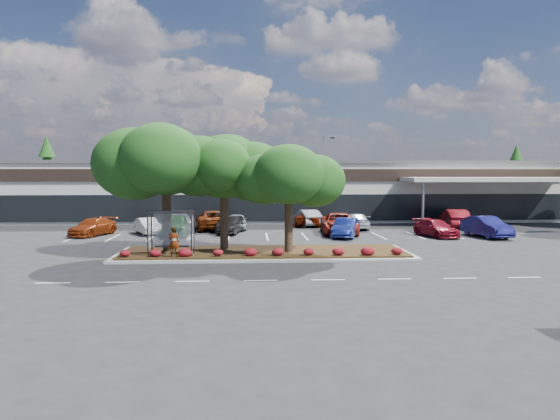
{
  "coord_description": "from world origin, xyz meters",
  "views": [
    {
      "loc": [
        -2.98,
        -29.4,
        5.11
      ],
      "look_at": [
        -0.87,
        6.49,
        2.6
      ],
      "focal_mm": 35.0,
      "sensor_mm": 36.0,
      "label": 1
    }
  ],
  "objects": [
    {
      "name": "car_11",
      "position": [
        -3.96,
        19.01,
        0.72
      ],
      "size": [
        1.73,
        4.25,
        1.44
      ],
      "primitive_type": "imported",
      "rotation": [
        0.0,
        0.0,
        3.15
      ],
      "color": "#9DA2A9",
      "rests_on": "ground"
    },
    {
      "name": "car_16",
      "position": [
        15.93,
        19.47,
        0.85
      ],
      "size": [
        2.4,
        5.37,
        1.71
      ],
      "primitive_type": "imported",
      "rotation": [
        0.0,
        0.0,
        3.02
      ],
      "color": "maroon",
      "rests_on": "ground"
    },
    {
      "name": "car_3",
      "position": [
        -4.44,
        15.86,
        0.73
      ],
      "size": [
        2.31,
        4.62,
        1.46
      ],
      "primitive_type": "imported",
      "rotation": [
        0.0,
        0.0,
        -0.18
      ],
      "color": "black",
      "rests_on": "ground"
    },
    {
      "name": "retail_store",
      "position": [
        0.06,
        33.91,
        3.15
      ],
      "size": [
        80.4,
        25.2,
        6.25
      ],
      "color": "#BCB7AC",
      "rests_on": "ground"
    },
    {
      "name": "car_9",
      "position": [
        -8.86,
        17.87,
        0.77
      ],
      "size": [
        2.89,
        5.67,
        1.53
      ],
      "primitive_type": "imported",
      "rotation": [
        0.0,
        0.0,
        3.2
      ],
      "color": "#5A585F",
      "rests_on": "ground"
    },
    {
      "name": "island_tree_east",
      "position": [
        -0.5,
        3.7,
        3.51
      ],
      "size": [
        5.8,
        5.8,
        6.5
      ],
      "primitive_type": null,
      "color": "#153E10",
      "rests_on": "landscape_island"
    },
    {
      "name": "car_5",
      "position": [
        4.68,
        12.71,
        0.75
      ],
      "size": [
        3.03,
        4.82,
        1.5
      ],
      "primitive_type": "imported",
      "rotation": [
        0.0,
        0.0,
        -0.34
      ],
      "color": "navy",
      "rests_on": "ground"
    },
    {
      "name": "conifer_north_east",
      "position": [
        34.0,
        44.0,
        4.5
      ],
      "size": [
        3.96,
        3.96,
        9.0
      ],
      "primitive_type": "cone",
      "color": "#153E10",
      "rests_on": "ground"
    },
    {
      "name": "car_4",
      "position": [
        4.53,
        15.07,
        0.86
      ],
      "size": [
        3.27,
        6.34,
        1.71
      ],
      "primitive_type": "imported",
      "rotation": [
        0.0,
        0.0,
        -0.07
      ],
      "color": "maroon",
      "rests_on": "ground"
    },
    {
      "name": "car_1",
      "position": [
        -11.25,
        15.83,
        0.66
      ],
      "size": [
        2.95,
        4.23,
        1.32
      ],
      "primitive_type": "imported",
      "rotation": [
        0.0,
        0.0,
        0.43
      ],
      "color": "white",
      "rests_on": "ground"
    },
    {
      "name": "car_14",
      "position": [
        6.66,
        18.92,
        0.69
      ],
      "size": [
        1.94,
        4.76,
        1.38
      ],
      "primitive_type": "imported",
      "rotation": [
        0.0,
        0.0,
        3.14
      ],
      "color": "#ABB2B7",
      "rests_on": "ground"
    },
    {
      "name": "bus_shelter",
      "position": [
        -7.5,
        2.95,
        2.31
      ],
      "size": [
        2.75,
        1.55,
        2.59
      ],
      "color": "black",
      "rests_on": "landscape_island"
    },
    {
      "name": "shrub_row",
      "position": [
        -2.0,
        1.9,
        0.51
      ],
      "size": [
        17.0,
        0.8,
        0.5
      ],
      "primitive_type": null,
      "color": "maroon",
      "rests_on": "landscape_island"
    },
    {
      "name": "car_12",
      "position": [
        2.72,
        21.97,
        0.71
      ],
      "size": [
        3.08,
        5.38,
        1.41
      ],
      "primitive_type": "imported",
      "rotation": [
        0.0,
        0.0,
        2.99
      ],
      "color": "maroon",
      "rests_on": "ground"
    },
    {
      "name": "car_2",
      "position": [
        -8.76,
        14.58,
        0.85
      ],
      "size": [
        2.14,
        5.07,
        1.71
      ],
      "primitive_type": "imported",
      "rotation": [
        0.0,
        0.0,
        0.03
      ],
      "color": "#19511E",
      "rests_on": "ground"
    },
    {
      "name": "person_waiting",
      "position": [
        -7.21,
        1.7,
        1.13
      ],
      "size": [
        0.65,
        0.44,
        1.74
      ],
      "primitive_type": "imported",
      "rotation": [
        0.0,
        0.0,
        3.19
      ],
      "color": "#594C47",
      "rests_on": "landscape_island"
    },
    {
      "name": "car_17",
      "position": [
        16.97,
        21.15,
        0.77
      ],
      "size": [
        3.04,
        4.92,
        1.53
      ],
      "primitive_type": "imported",
      "rotation": [
        0.0,
        0.0,
        2.81
      ],
      "color": "navy",
      "rests_on": "ground"
    },
    {
      "name": "car_10",
      "position": [
        -6.13,
        19.13,
        0.86
      ],
      "size": [
        3.52,
        6.44,
        1.71
      ],
      "primitive_type": "imported",
      "rotation": [
        0.0,
        0.0,
        3.26
      ],
      "color": "maroon",
      "rests_on": "ground"
    },
    {
      "name": "island_tree_mid",
      "position": [
        -4.5,
        5.2,
        3.92
      ],
      "size": [
        6.6,
        6.6,
        7.32
      ],
      "primitive_type": null,
      "color": "#153E10",
      "rests_on": "landscape_island"
    },
    {
      "name": "car_13",
      "position": [
        2.57,
        21.81,
        0.78
      ],
      "size": [
        2.59,
        4.97,
        1.56
      ],
      "primitive_type": "imported",
      "rotation": [
        0.0,
        0.0,
        3.35
      ],
      "color": "#A7ACB2",
      "rests_on": "ground"
    },
    {
      "name": "island_tree_west",
      "position": [
        -8.0,
        4.5,
        4.21
      ],
      "size": [
        7.2,
        7.2,
        7.89
      ],
      "primitive_type": null,
      "color": "#153E10",
      "rests_on": "landscape_island"
    },
    {
      "name": "ground",
      "position": [
        0.0,
        0.0,
        0.0
      ],
      "size": [
        160.0,
        160.0,
        0.0
      ],
      "primitive_type": "plane",
      "color": "black",
      "rests_on": "ground"
    },
    {
      "name": "conifer_north_west",
      "position": [
        -30.0,
        46.0,
        5.0
      ],
      "size": [
        4.4,
        4.4,
        10.0
      ],
      "primitive_type": "cone",
      "color": "#153E10",
      "rests_on": "ground"
    },
    {
      "name": "car_0",
      "position": [
        -15.46,
        15.01,
        0.7
      ],
      "size": [
        3.49,
        5.17,
        1.39
      ],
      "primitive_type": "imported",
      "rotation": [
        0.0,
        0.0,
        -0.35
      ],
      "color": "maroon",
      "rests_on": "ground"
    },
    {
      "name": "car_6",
      "position": [
        11.86,
        12.65,
        0.67
      ],
      "size": [
        2.95,
        4.96,
        1.35
      ],
      "primitive_type": "imported",
      "rotation": [
        0.0,
        0.0,
        0.24
      ],
      "color": "maroon",
      "rests_on": "ground"
    },
    {
      "name": "light_pole",
      "position": [
        5.11,
        28.0,
        3.92
      ],
      "size": [
        1.43,
        0.5,
        8.92
      ],
      "rotation": [
        0.0,
        0.0,
        -0.03
      ],
      "color": "#989893",
      "rests_on": "ground"
    },
    {
      "name": "car_7",
      "position": [
        15.73,
        12.17,
        0.81
      ],
      "size": [
        2.54,
        5.16,
        1.63
      ],
      "primitive_type": "imported",
      "rotation": [
        0.0,
        0.0,
        0.17
      ],
      "color": "navy",
      "rests_on": "ground"
    },
    {
      "name": "lane_markings",
      "position": [
        -0.14,
        10.42,
        0.01
      ],
      "size": [
        33.12,
        20.06,
        0.01
      ],
      "color": "silver",
      "rests_on": "ground"
    },
    {
      "name": "landscape_island",
      "position": [
        -2.0,
        4.0,
        0.12
      ],
      "size": [
        18.0,
        6.0,
        0.26
      ],
      "color": "#989893",
      "rests_on": "ground"
    }
  ]
}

